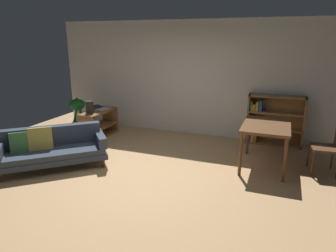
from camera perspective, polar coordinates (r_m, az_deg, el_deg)
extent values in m
plane|color=tan|center=(5.34, -5.41, -9.15)|extent=(8.16, 8.16, 0.00)
cube|color=silver|center=(7.40, 3.69, 8.91)|extent=(6.80, 0.10, 2.70)
cylinder|color=#56351E|center=(5.72, -11.99, -6.83)|extent=(0.04, 0.04, 0.15)
cylinder|color=#56351E|center=(5.75, -29.02, -8.50)|extent=(0.04, 0.04, 0.15)
cylinder|color=#56351E|center=(6.28, -12.92, -4.79)|extent=(0.04, 0.04, 0.15)
cylinder|color=#56351E|center=(6.31, -28.37, -6.32)|extent=(0.04, 0.04, 0.15)
cube|color=#384251|center=(5.91, -20.70, -5.50)|extent=(1.86, 1.78, 0.10)
cube|color=#384251|center=(5.88, -20.80, -4.59)|extent=(1.79, 1.71, 0.10)
cube|color=#384251|center=(6.06, -21.06, -1.68)|extent=(1.44, 1.33, 0.36)
cube|color=#384251|center=(5.88, -12.60, -2.35)|extent=(0.57, 0.61, 0.20)
cube|color=#4C894C|center=(5.96, -25.91, -2.75)|extent=(0.37, 0.36, 0.37)
cube|color=tan|center=(5.93, -22.83, -2.25)|extent=(0.43, 0.42, 0.42)
cube|color=brown|center=(7.82, -10.80, 1.34)|extent=(0.43, 0.04, 0.64)
cube|color=brown|center=(7.02, -15.08, -0.63)|extent=(0.43, 0.04, 0.64)
cube|color=brown|center=(7.43, -12.80, -0.02)|extent=(0.43, 1.01, 0.04)
cube|color=brown|center=(7.34, -12.97, 2.65)|extent=(0.43, 1.05, 0.04)
cube|color=brown|center=(7.50, -12.68, -1.78)|extent=(0.43, 1.01, 0.04)
cube|color=silver|center=(7.46, -12.08, 3.14)|extent=(0.30, 0.37, 0.02)
cube|color=black|center=(7.62, -13.33, 3.55)|extent=(0.29, 0.35, 0.05)
cylinder|color=#2D2823|center=(7.12, -14.49, 3.46)|extent=(0.17, 0.17, 0.28)
cylinder|color=slate|center=(7.11, -14.52, 3.89)|extent=(0.10, 0.10, 0.01)
cylinder|color=brown|center=(8.10, -16.38, -0.06)|extent=(0.31, 0.31, 0.22)
cylinder|color=#1E6B28|center=(7.96, -16.06, 2.20)|extent=(0.21, 0.04, 0.47)
cylinder|color=#1E6B28|center=(8.05, -16.15, 2.96)|extent=(0.09, 0.23, 0.64)
cylinder|color=#1E6B28|center=(8.06, -16.90, 2.41)|extent=(0.17, 0.06, 0.50)
cylinder|color=#1E6B28|center=(7.94, -17.00, 1.89)|extent=(0.05, 0.25, 0.42)
ellipsoid|color=#1E6B28|center=(7.96, -16.70, 3.90)|extent=(0.40, 0.40, 0.28)
cylinder|color=brown|center=(6.32, 14.81, -1.88)|extent=(0.06, 0.06, 0.76)
cylinder|color=brown|center=(5.31, 13.44, -5.25)|extent=(0.06, 0.06, 0.76)
cylinder|color=brown|center=(6.30, 21.20, -2.53)|extent=(0.06, 0.06, 0.76)
cylinder|color=brown|center=(5.28, 21.09, -6.05)|extent=(0.06, 0.06, 0.76)
cube|color=brown|center=(5.67, 18.00, 0.05)|extent=(0.81, 1.18, 0.05)
cylinder|color=#56351E|center=(5.74, 25.45, -6.49)|extent=(0.04, 0.04, 0.44)
cylinder|color=#56351E|center=(6.13, 24.83, -5.01)|extent=(0.04, 0.04, 0.44)
cylinder|color=#56351E|center=(6.22, 28.44, -5.21)|extent=(0.04, 0.04, 0.44)
cube|color=#56351E|center=(5.90, 27.30, -3.66)|extent=(0.48, 0.50, 0.04)
cube|color=olive|center=(7.05, 14.82, 1.41)|extent=(0.04, 0.30, 1.10)
cube|color=olive|center=(7.03, 24.10, 0.49)|extent=(0.04, 0.30, 1.10)
cube|color=olive|center=(6.91, 19.86, 5.21)|extent=(1.18, 0.30, 0.04)
cube|color=olive|center=(7.17, 19.06, -3.15)|extent=(1.18, 0.30, 0.04)
cube|color=olive|center=(7.14, 19.49, 1.21)|extent=(1.15, 0.04, 1.10)
cube|color=olive|center=(7.06, 19.32, -0.42)|extent=(1.15, 0.29, 0.04)
cube|color=olive|center=(6.98, 19.59, 2.35)|extent=(1.15, 0.29, 0.04)
cube|color=red|center=(7.13, 15.08, -1.82)|extent=(0.05, 0.21, 0.22)
cube|color=silver|center=(7.14, 15.56, -1.89)|extent=(0.05, 0.25, 0.21)
cube|color=orange|center=(7.12, 16.05, -1.85)|extent=(0.06, 0.19, 0.24)
cube|color=#337F47|center=(7.03, 15.26, 0.93)|extent=(0.05, 0.18, 0.22)
cube|color=#993884|center=(7.02, 15.74, 0.92)|extent=(0.06, 0.19, 0.23)
cube|color=#993884|center=(7.02, 16.28, 0.67)|extent=(0.06, 0.18, 0.18)
cube|color=#337F47|center=(6.96, 15.44, 3.70)|extent=(0.04, 0.22, 0.21)
cube|color=orange|center=(6.96, 15.88, 3.41)|extent=(0.07, 0.22, 0.15)
cube|color=gold|center=(6.95, 16.43, 3.62)|extent=(0.05, 0.22, 0.21)
cube|color=#2D5199|center=(6.95, 17.01, 3.69)|extent=(0.07, 0.25, 0.24)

